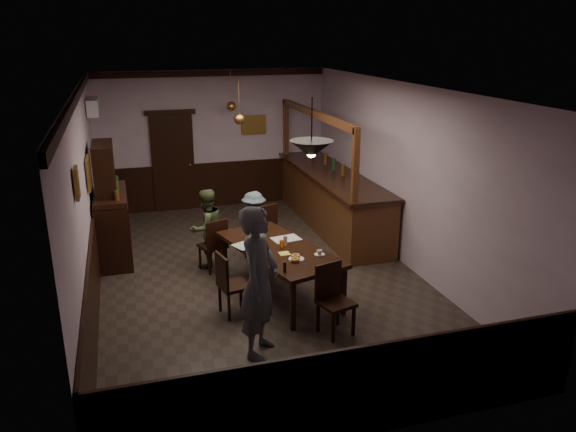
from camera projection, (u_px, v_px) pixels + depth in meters
name	position (u px, v px, depth m)	size (l,w,h in m)	color
room	(256.00, 186.00, 8.64)	(5.01, 8.01, 3.01)	#2D2621
dining_table	(279.00, 251.00, 8.28)	(1.57, 2.39, 0.75)	black
chair_far_left	(215.00, 243.00, 9.13)	(0.50, 0.50, 0.90)	black
chair_far_right	(263.00, 229.00, 9.56)	(0.56, 0.56, 1.01)	black
chair_near	(333.00, 296.00, 7.27)	(0.50, 0.50, 0.94)	black
chair_side	(229.00, 282.00, 7.70)	(0.47, 0.47, 0.91)	black
person_standing	(259.00, 282.00, 6.66)	(0.69, 0.45, 1.88)	#4E5059
person_seated_left	(207.00, 228.00, 9.29)	(0.65, 0.50, 1.33)	#485633
person_seated_right	(254.00, 224.00, 9.78)	(0.75, 0.43, 1.16)	slate
newspaper_left	(248.00, 244.00, 8.34)	(0.42, 0.30, 0.01)	silver
newspaper_right	(286.00, 239.00, 8.57)	(0.42, 0.30, 0.01)	silver
napkin	(284.00, 253.00, 8.02)	(0.15, 0.15, 0.00)	#FFE35D
saucer	(320.00, 255.00, 7.96)	(0.15, 0.15, 0.01)	white
coffee_cup	(319.00, 253.00, 7.92)	(0.08, 0.08, 0.07)	white
pastry_plate	(296.00, 259.00, 7.81)	(0.22, 0.22, 0.01)	white
pastry_ring_a	(295.00, 259.00, 7.72)	(0.13, 0.13, 0.04)	#C68C47
pastry_ring_b	(296.00, 256.00, 7.85)	(0.13, 0.13, 0.04)	#C68C47
soda_can	(282.00, 244.00, 8.19)	(0.07, 0.07, 0.12)	orange
beer_glass	(262.00, 242.00, 8.18)	(0.06, 0.06, 0.20)	#BF721E
water_glass	(285.00, 241.00, 8.30)	(0.06, 0.06, 0.15)	silver
pepper_mill	(285.00, 267.00, 7.39)	(0.04, 0.04, 0.14)	black
sideboard	(111.00, 214.00, 9.57)	(0.55, 1.53, 2.02)	black
bar_counter	(332.00, 198.00, 11.21)	(0.97, 4.19, 2.35)	#432512
door_back	(173.00, 163.00, 12.13)	(0.90, 0.06, 2.10)	black
ac_unit	(93.00, 106.00, 10.33)	(0.20, 0.85, 0.30)	white
picture_left_small	(77.00, 183.00, 6.31)	(0.04, 0.28, 0.36)	olive
picture_left_large	(89.00, 173.00, 8.64)	(0.04, 0.62, 0.48)	olive
picture_back	(253.00, 125.00, 12.39)	(0.55, 0.04, 0.42)	olive
pendant_iron	(311.00, 149.00, 7.11)	(0.56, 0.56, 0.76)	black
pendant_brass_mid	(239.00, 119.00, 9.89)	(0.20, 0.20, 0.81)	#BF8C3F
pendant_brass_far	(231.00, 106.00, 11.54)	(0.20, 0.20, 0.81)	#BF8C3F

